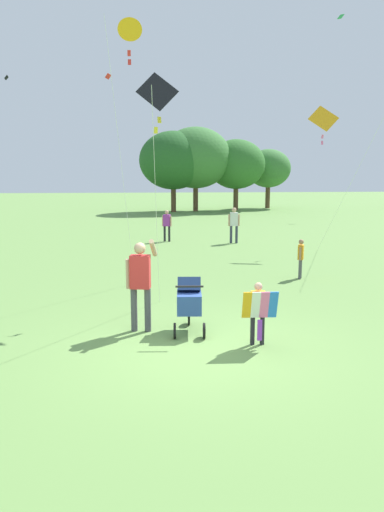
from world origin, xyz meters
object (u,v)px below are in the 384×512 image
at_px(person_adult_flyer, 140,278).
at_px(stroller, 189,299).
at_px(kite_adult_black, 157,99).
at_px(kite_green_novelty, 324,122).
at_px(person_couple_left, 234,222).
at_px(child_with_butterfly_kite, 258,308).
at_px(person_sitting_far, 167,223).
at_px(kite_orange_delta, 130,33).
at_px(person_kid_running, 301,255).

relative_size(person_adult_flyer, stroller, 1.57).
bearing_deg(person_adult_flyer, kite_adult_black, 79.34).
height_order(kite_adult_black, kite_green_novelty, kite_green_novelty).
relative_size(kite_green_novelty, person_couple_left, 3.62).
bearing_deg(stroller, person_adult_flyer, 173.96).
distance_m(child_with_butterfly_kite, person_sitting_far, 12.72).
relative_size(kite_orange_delta, person_kid_running, 6.01).
height_order(child_with_butterfly_kite, kite_adult_black, kite_adult_black).
height_order(kite_green_novelty, person_couple_left, kite_green_novelty).
relative_size(kite_green_novelty, person_sitting_far, 4.01).
bearing_deg(person_adult_flyer, kite_orange_delta, 93.39).
distance_m(kite_green_novelty, person_sitting_far, 7.33).
bearing_deg(kite_green_novelty, kite_orange_delta, -143.01).
xyz_separation_m(person_adult_flyer, kite_orange_delta, (-0.23, 3.92, 5.20)).
bearing_deg(child_with_butterfly_kite, person_kid_running, 65.71).
xyz_separation_m(child_with_butterfly_kite, person_kid_running, (2.31, 5.11, -0.01)).
distance_m(person_adult_flyer, person_couple_left, 11.58).
distance_m(person_sitting_far, person_kid_running, 8.28).
bearing_deg(child_with_butterfly_kite, stroller, 142.55).
distance_m(stroller, person_couple_left, 11.43).
relative_size(person_adult_flyer, person_sitting_far, 1.32).
height_order(person_adult_flyer, kite_adult_black, kite_adult_black).
bearing_deg(kite_adult_black, stroller, -76.48).
height_order(child_with_butterfly_kite, person_sitting_far, person_sitting_far).
distance_m(child_with_butterfly_kite, stroller, 1.38).
distance_m(stroller, kite_adult_black, 4.38).
bearing_deg(stroller, child_with_butterfly_kite, -37.45).
relative_size(person_adult_flyer, person_couple_left, 1.19).
xyz_separation_m(stroller, kite_green_novelty, (5.61, 9.07, 4.03)).
xyz_separation_m(kite_green_novelty, person_couple_left, (-2.88, 2.03, -3.78)).
bearing_deg(person_sitting_far, child_with_butterfly_kite, -85.13).
height_order(kite_adult_black, person_couple_left, kite_adult_black).
height_order(kite_adult_black, person_kid_running, kite_adult_black).
xyz_separation_m(person_adult_flyer, person_kid_running, (4.29, 4.18, -0.36)).
xyz_separation_m(child_with_butterfly_kite, kite_orange_delta, (-2.21, 4.85, 5.55)).
relative_size(person_sitting_far, person_kid_running, 1.21).
relative_size(person_adult_flyer, kite_adult_black, 0.35).
bearing_deg(stroller, person_kid_running, 51.44).
xyz_separation_m(stroller, person_kid_running, (3.40, 4.27, 0.03)).
distance_m(person_couple_left, person_kid_running, 6.87).
xyz_separation_m(kite_orange_delta, person_kid_running, (4.52, 0.26, -5.56)).
relative_size(child_with_butterfly_kite, stroller, 0.99).
distance_m(person_adult_flyer, stroller, 0.97).
bearing_deg(person_couple_left, kite_orange_delta, -118.43).
bearing_deg(person_couple_left, person_kid_running, -84.30).
bearing_deg(kite_green_novelty, person_kid_running, -114.62).
bearing_deg(kite_green_novelty, person_adult_flyer, -125.85).
bearing_deg(person_couple_left, kite_green_novelty, -35.11).
height_order(child_with_butterfly_kite, person_adult_flyer, person_adult_flyer).
height_order(person_adult_flyer, person_sitting_far, person_adult_flyer).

